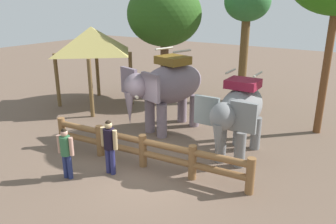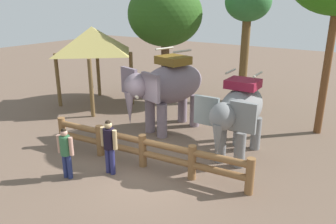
# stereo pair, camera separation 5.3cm
# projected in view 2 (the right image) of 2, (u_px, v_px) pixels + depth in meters

# --- Properties ---
(ground_plane) EXTENTS (60.00, 60.00, 0.00)m
(ground_plane) POSITION_uv_depth(u_px,v_px,m) (141.00, 167.00, 10.42)
(ground_plane) COLOR brown
(log_fence) EXTENTS (6.93, 0.93, 1.05)m
(log_fence) POSITION_uv_depth(u_px,v_px,m) (143.00, 148.00, 10.30)
(log_fence) COLOR brown
(log_fence) RESTS_ON ground
(elephant_near_left) EXTENTS (2.47, 3.86, 3.23)m
(elephant_near_left) POSITION_uv_depth(u_px,v_px,m) (168.00, 86.00, 12.82)
(elephant_near_left) COLOR slate
(elephant_near_left) RESTS_ON ground
(elephant_center) EXTENTS (1.89, 3.31, 2.85)m
(elephant_center) POSITION_uv_depth(u_px,v_px,m) (239.00, 112.00, 10.57)
(elephant_center) COLOR slate
(elephant_center) RESTS_ON ground
(tourist_woman_in_black) EXTENTS (0.60, 0.33, 1.70)m
(tourist_woman_in_black) POSITION_uv_depth(u_px,v_px,m) (109.00, 143.00, 9.75)
(tourist_woman_in_black) COLOR navy
(tourist_woman_in_black) RESTS_ON ground
(tourist_man_in_blue) EXTENTS (0.55, 0.34, 1.56)m
(tourist_man_in_blue) POSITION_uv_depth(u_px,v_px,m) (66.00, 150.00, 9.51)
(tourist_man_in_blue) COLOR navy
(tourist_man_in_blue) RESTS_ON ground
(thatched_shelter) EXTENTS (3.64, 3.64, 3.81)m
(thatched_shelter) POSITION_uv_depth(u_px,v_px,m) (92.00, 41.00, 15.62)
(thatched_shelter) COLOR brown
(thatched_shelter) RESTS_ON ground
(tree_far_left) EXTENTS (2.21, 2.21, 5.85)m
(tree_far_left) POSITION_uv_depth(u_px,v_px,m) (248.00, 6.00, 15.90)
(tree_far_left) COLOR brown
(tree_far_left) RESTS_ON ground
(tree_far_right) EXTENTS (3.72, 3.72, 5.88)m
(tree_far_right) POSITION_uv_depth(u_px,v_px,m) (165.00, 15.00, 16.52)
(tree_far_right) COLOR brown
(tree_far_right) RESTS_ON ground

